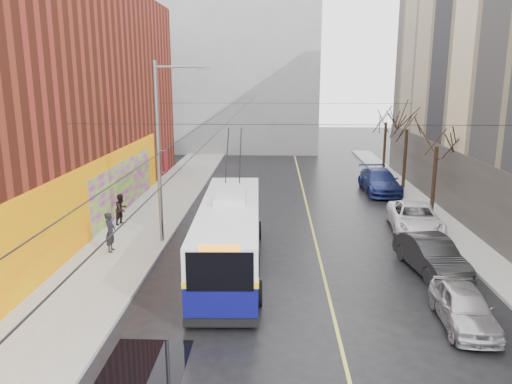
# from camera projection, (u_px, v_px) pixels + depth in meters

# --- Properties ---
(ground) EXTENTS (140.00, 140.00, 0.00)m
(ground) POSITION_uv_depth(u_px,v_px,m) (294.00, 352.00, 15.32)
(ground) COLOR black
(ground) RESTS_ON ground
(sidewalk_left) EXTENTS (4.00, 60.00, 0.15)m
(sidewalk_left) POSITION_uv_depth(u_px,v_px,m) (139.00, 230.00, 27.28)
(sidewalk_left) COLOR gray
(sidewalk_left) RESTS_ON ground
(sidewalk_right) EXTENTS (2.00, 60.00, 0.15)m
(sidewalk_right) POSITION_uv_depth(u_px,v_px,m) (454.00, 233.00, 26.65)
(sidewalk_right) COLOR gray
(sidewalk_right) RESTS_ON ground
(lane_line) EXTENTS (0.12, 50.00, 0.01)m
(lane_line) POSITION_uv_depth(u_px,v_px,m) (311.00, 222.00, 28.89)
(lane_line) COLOR #BFB74C
(lane_line) RESTS_ON ground
(building_left) EXTENTS (12.11, 36.00, 14.00)m
(building_left) POSITION_uv_depth(u_px,v_px,m) (1.00, 100.00, 27.95)
(building_left) COLOR maroon
(building_left) RESTS_ON ground
(building_far) EXTENTS (20.50, 12.10, 18.00)m
(building_far) POSITION_uv_depth(u_px,v_px,m) (229.00, 70.00, 57.29)
(building_far) COLOR gray
(building_far) RESTS_ON ground
(streetlight_pole) EXTENTS (2.65, 0.60, 9.00)m
(streetlight_pole) POSITION_uv_depth(u_px,v_px,m) (161.00, 148.00, 24.18)
(streetlight_pole) COLOR slate
(streetlight_pole) RESTS_ON ground
(catenary_wires) EXTENTS (18.00, 60.00, 0.22)m
(catenary_wires) POSITION_uv_depth(u_px,v_px,m) (242.00, 113.00, 28.38)
(catenary_wires) COLOR black
(tree_near) EXTENTS (3.20, 3.20, 6.40)m
(tree_near) POSITION_uv_depth(u_px,v_px,m) (438.00, 133.00, 29.44)
(tree_near) COLOR black
(tree_near) RESTS_ON ground
(tree_mid) EXTENTS (3.20, 3.20, 6.68)m
(tree_mid) POSITION_uv_depth(u_px,v_px,m) (408.00, 119.00, 36.19)
(tree_mid) COLOR black
(tree_mid) RESTS_ON ground
(tree_far) EXTENTS (3.20, 3.20, 6.57)m
(tree_far) POSITION_uv_depth(u_px,v_px,m) (387.00, 113.00, 43.03)
(tree_far) COLOR black
(tree_far) RESTS_ON ground
(puddle) EXTENTS (2.40, 3.35, 0.01)m
(puddle) POSITION_uv_depth(u_px,v_px,m) (143.00, 369.00, 14.40)
(puddle) COLOR black
(puddle) RESTS_ON ground
(pigeons_flying) EXTENTS (5.31, 0.95, 0.98)m
(pigeons_flying) POSITION_uv_depth(u_px,v_px,m) (241.00, 109.00, 24.21)
(pigeons_flying) COLOR slate
(trolleybus) EXTENTS (3.07, 11.89, 5.59)m
(trolleybus) POSITION_uv_depth(u_px,v_px,m) (230.00, 233.00, 21.83)
(trolleybus) COLOR #0A0B4F
(trolleybus) RESTS_ON ground
(parked_car_a) EXTENTS (1.80, 4.06, 1.36)m
(parked_car_a) POSITION_uv_depth(u_px,v_px,m) (464.00, 307.00, 16.83)
(parked_car_a) COLOR #B4B4B9
(parked_car_a) RESTS_ON ground
(parked_car_b) EXTENTS (2.33, 4.83, 1.53)m
(parked_car_b) POSITION_uv_depth(u_px,v_px,m) (431.00, 255.00, 21.49)
(parked_car_b) COLOR black
(parked_car_b) RESTS_ON ground
(parked_car_c) EXTENTS (3.06, 5.71, 1.53)m
(parked_car_c) POSITION_uv_depth(u_px,v_px,m) (415.00, 218.00, 27.02)
(parked_car_c) COLOR white
(parked_car_c) RESTS_ON ground
(parked_car_d) EXTENTS (2.50, 5.85, 1.68)m
(parked_car_d) POSITION_uv_depth(u_px,v_px,m) (380.00, 181.00, 36.17)
(parked_car_d) COLOR navy
(parked_car_d) RESTS_ON ground
(following_car) EXTENTS (2.13, 4.75, 1.58)m
(following_car) POSITION_uv_depth(u_px,v_px,m) (230.00, 189.00, 33.80)
(following_car) COLOR #B4B4B9
(following_car) RESTS_ON ground
(pedestrian_a) EXTENTS (0.47, 0.70, 1.91)m
(pedestrian_a) POSITION_uv_depth(u_px,v_px,m) (110.00, 232.00, 23.50)
(pedestrian_a) COLOR black
(pedestrian_a) RESTS_ON sidewalk_left
(pedestrian_b) EXTENTS (0.93, 1.03, 1.73)m
(pedestrian_b) POSITION_uv_depth(u_px,v_px,m) (122.00, 209.00, 27.87)
(pedestrian_b) COLOR black
(pedestrian_b) RESTS_ON sidewalk_left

